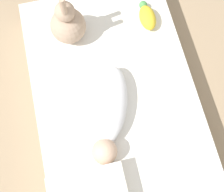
# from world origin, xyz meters

# --- Properties ---
(ground_plane) EXTENTS (12.00, 12.00, 0.00)m
(ground_plane) POSITION_xyz_m (0.00, 0.00, 0.00)
(ground_plane) COLOR #9E8466
(bed_mattress) EXTENTS (1.40, 0.91, 0.19)m
(bed_mattress) POSITION_xyz_m (0.00, 0.00, 0.10)
(bed_mattress) COLOR white
(bed_mattress) RESTS_ON ground_plane
(swaddled_baby) EXTENTS (0.55, 0.32, 0.13)m
(swaddled_baby) POSITION_xyz_m (-0.13, 0.06, 0.26)
(swaddled_baby) COLOR white
(swaddled_baby) RESTS_ON bed_mattress
(bunny_plush) EXTENTS (0.21, 0.21, 0.39)m
(bunny_plush) POSITION_xyz_m (0.41, 0.18, 0.32)
(bunny_plush) COLOR tan
(bunny_plush) RESTS_ON bed_mattress
(turtle_plush) EXTENTS (0.21, 0.10, 0.09)m
(turtle_plush) POSITION_xyz_m (0.41, -0.30, 0.23)
(turtle_plush) COLOR yellow
(turtle_plush) RESTS_ON bed_mattress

